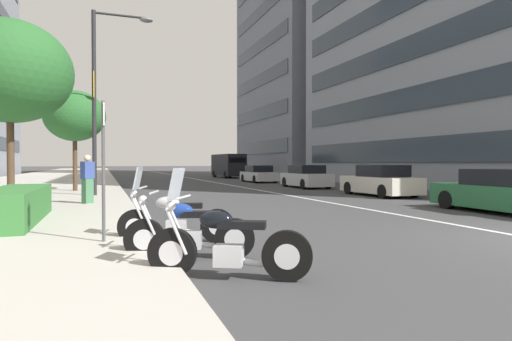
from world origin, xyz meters
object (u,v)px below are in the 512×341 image
object	(u,v)px
motorcycle_under_tarp	(174,220)
motorcycle_mid_row	(226,246)
motorcycle_by_sign_pole	(188,233)
car_mid_block_traffic	(503,193)
street_tree_mid_sidewalk	(10,72)
car_far_down_avenue	(381,182)
delivery_van_ahead	(228,165)
pedestrian_on_plaza	(88,179)
car_approaching_light	(259,174)
street_tree_far_plaza	(75,116)
car_following_behind	(306,177)
parking_sign_by_curb	(103,157)
street_lamp_with_banners	(103,84)

from	to	relation	value
motorcycle_under_tarp	motorcycle_mid_row	bearing A→B (deg)	111.82
motorcycle_by_sign_pole	car_mid_block_traffic	bearing A→B (deg)	-145.83
street_tree_mid_sidewalk	motorcycle_by_sign_pole	bearing A→B (deg)	-154.57
motorcycle_by_sign_pole	motorcycle_under_tarp	size ratio (longest dim) A/B	0.94
car_far_down_avenue	delivery_van_ahead	bearing A→B (deg)	-0.16
car_far_down_avenue	street_tree_mid_sidewalk	world-z (taller)	street_tree_mid_sidewalk
motorcycle_under_tarp	motorcycle_by_sign_pole	bearing A→B (deg)	106.77
car_mid_block_traffic	pedestrian_on_plaza	xyz separation A→B (m)	(6.07, 12.27, 0.37)
car_mid_block_traffic	car_approaching_light	world-z (taller)	car_mid_block_traffic
car_mid_block_traffic	delivery_van_ahead	world-z (taller)	delivery_van_ahead
street_tree_mid_sidewalk	street_tree_far_plaza	distance (m)	8.20
motorcycle_under_tarp	street_tree_far_plaza	xyz separation A→B (m)	(15.21, 2.64, 3.49)
car_mid_block_traffic	street_tree_far_plaza	distance (m)	19.18
motorcycle_under_tarp	car_mid_block_traffic	xyz separation A→B (m)	(1.60, -10.46, 0.19)
car_far_down_avenue	delivery_van_ahead	size ratio (longest dim) A/B	0.70
motorcycle_by_sign_pole	motorcycle_under_tarp	distance (m)	1.43
car_mid_block_traffic	car_following_behind	xyz separation A→B (m)	(14.24, -0.24, 0.03)
motorcycle_mid_row	parking_sign_by_curb	world-z (taller)	parking_sign_by_curb
pedestrian_on_plaza	motorcycle_mid_row	bearing A→B (deg)	-28.34
car_far_down_avenue	car_following_behind	size ratio (longest dim) A/B	0.98
car_far_down_avenue	car_approaching_light	xyz separation A→B (m)	(15.18, 0.60, -0.05)
motorcycle_by_sign_pole	street_tree_mid_sidewalk	bearing A→B (deg)	-46.55
car_far_down_avenue	street_tree_far_plaza	world-z (taller)	street_tree_far_plaza
parking_sign_by_curb	street_tree_mid_sidewalk	distance (m)	8.33
motorcycle_by_sign_pole	street_tree_mid_sidewalk	xyz separation A→B (m)	(8.59, 4.08, 4.04)
car_following_behind	street_tree_mid_sidewalk	size ratio (longest dim) A/B	0.73
parking_sign_by_curb	street_tree_far_plaza	xyz separation A→B (m)	(15.38, 1.35, 2.26)
motorcycle_by_sign_pole	car_mid_block_traffic	distance (m)	10.88
car_approaching_light	street_tree_far_plaza	distance (m)	16.09
street_tree_far_plaza	pedestrian_on_plaza	world-z (taller)	street_tree_far_plaza
pedestrian_on_plaza	car_following_behind	bearing A→B (deg)	83.62
motorcycle_mid_row	pedestrian_on_plaza	bearing A→B (deg)	-51.60
street_tree_far_plaza	pedestrian_on_plaza	size ratio (longest dim) A/B	3.00
street_lamp_with_banners	street_tree_mid_sidewalk	bearing A→B (deg)	147.66
motorcycle_mid_row	motorcycle_under_tarp	distance (m)	2.80
motorcycle_by_sign_pole	street_tree_mid_sidewalk	world-z (taller)	street_tree_mid_sidewalk
car_mid_block_traffic	motorcycle_by_sign_pole	bearing A→B (deg)	108.59
car_far_down_avenue	street_tree_mid_sidewalk	bearing A→B (deg)	95.87
pedestrian_on_plaza	street_tree_far_plaza	bearing A→B (deg)	146.75
motorcycle_mid_row	car_approaching_light	bearing A→B (deg)	-83.77
street_tree_mid_sidewalk	street_tree_far_plaza	bearing A→B (deg)	-10.12
street_lamp_with_banners	pedestrian_on_plaza	bearing A→B (deg)	172.09
pedestrian_on_plaza	street_lamp_with_banners	bearing A→B (deg)	132.57
parking_sign_by_curb	car_far_down_avenue	bearing A→B (deg)	-54.31
motorcycle_by_sign_pole	motorcycle_under_tarp	world-z (taller)	motorcycle_under_tarp
car_approaching_light	street_tree_far_plaza	world-z (taller)	street_tree_far_plaza
parking_sign_by_curb	street_tree_far_plaza	bearing A→B (deg)	5.02
parking_sign_by_curb	motorcycle_under_tarp	bearing A→B (deg)	-82.43
motorcycle_mid_row	street_lamp_with_banners	bearing A→B (deg)	-56.74
car_approaching_light	street_tree_mid_sidewalk	xyz separation A→B (m)	(-16.74, 14.57, 3.84)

